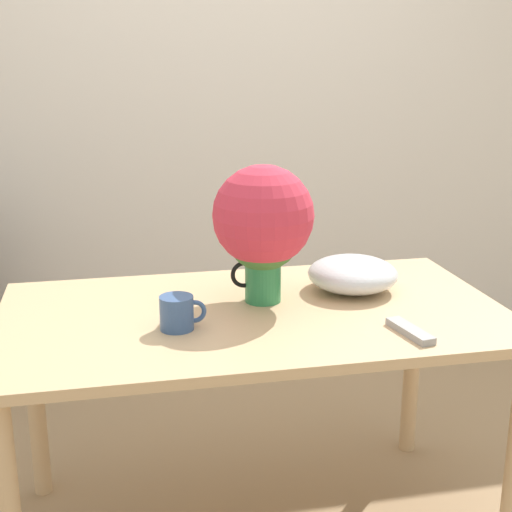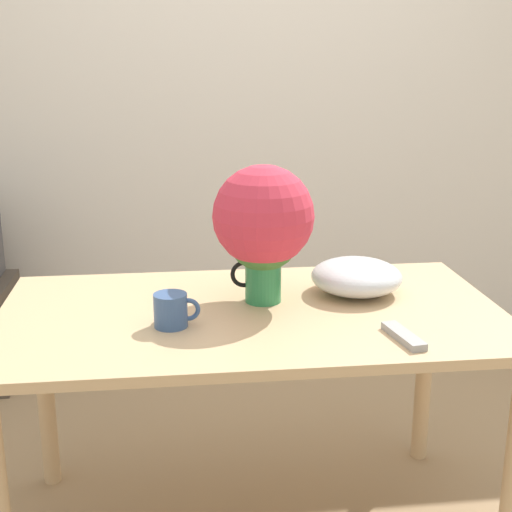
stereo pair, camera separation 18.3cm
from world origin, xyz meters
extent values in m
plane|color=#9E7F5B|center=(0.00, 0.00, 0.00)|extent=(12.00, 12.00, 0.00)
cube|color=silver|center=(0.00, 1.62, 1.30)|extent=(8.00, 0.05, 2.60)
cube|color=tan|center=(-0.14, -0.08, 0.75)|extent=(1.50, 0.84, 0.03)
cylinder|color=tan|center=(-0.83, 0.28, 0.37)|extent=(0.06, 0.06, 0.73)
cylinder|color=tan|center=(0.55, 0.28, 0.37)|extent=(0.06, 0.06, 0.73)
cylinder|color=#2D844C|center=(-0.10, 0.00, 0.84)|extent=(0.11, 0.11, 0.16)
cone|color=#2D844C|center=(-0.05, 0.00, 0.90)|extent=(0.04, 0.04, 0.04)
torus|color=black|center=(-0.15, 0.00, 0.85)|extent=(0.08, 0.01, 0.08)
sphere|color=#3D7033|center=(-0.10, 0.00, 0.98)|extent=(0.23, 0.23, 0.23)
sphere|color=#CC3347|center=(-0.10, 0.00, 1.03)|extent=(0.31, 0.31, 0.31)
cylinder|color=#385689|center=(-0.38, -0.18, 0.81)|extent=(0.09, 0.09, 0.10)
torus|color=#385689|center=(-0.33, -0.18, 0.81)|extent=(0.07, 0.01, 0.07)
ellipsoid|color=silver|center=(0.21, 0.04, 0.82)|extent=(0.29, 0.29, 0.11)
cube|color=#999999|center=(0.24, -0.35, 0.77)|extent=(0.08, 0.18, 0.02)
camera|label=1|loc=(-0.55, -2.03, 1.50)|focal=50.00mm
camera|label=2|loc=(-0.37, -2.06, 1.50)|focal=50.00mm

